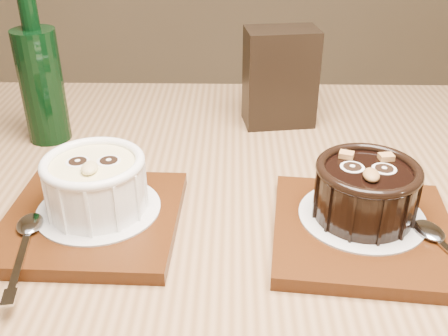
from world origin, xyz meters
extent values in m
cube|color=brown|center=(-0.24, 0.23, 0.73)|extent=(1.27, 0.90, 0.04)
cube|color=#44200B|center=(-0.39, 0.21, 0.76)|extent=(0.20, 0.20, 0.01)
cylinder|color=silver|center=(-0.38, 0.22, 0.77)|extent=(0.13, 0.13, 0.00)
cylinder|color=white|center=(-0.38, 0.22, 0.79)|extent=(0.10, 0.10, 0.05)
cylinder|color=#E2D58A|center=(-0.38, 0.22, 0.82)|extent=(0.09, 0.09, 0.00)
torus|color=white|center=(-0.38, 0.22, 0.82)|extent=(0.11, 0.11, 0.01)
cylinder|color=black|center=(-0.40, 0.22, 0.82)|extent=(0.02, 0.02, 0.00)
cylinder|color=black|center=(-0.37, 0.22, 0.82)|extent=(0.02, 0.02, 0.00)
ellipsoid|color=#CDBA78|center=(-0.38, 0.20, 0.82)|extent=(0.02, 0.02, 0.01)
cube|color=#44200B|center=(-0.11, 0.17, 0.76)|extent=(0.21, 0.21, 0.01)
cylinder|color=silver|center=(-0.11, 0.19, 0.77)|extent=(0.13, 0.13, 0.00)
cylinder|color=black|center=(-0.11, 0.19, 0.79)|extent=(0.10, 0.10, 0.05)
cylinder|color=black|center=(-0.11, 0.19, 0.82)|extent=(0.09, 0.09, 0.00)
torus|color=black|center=(-0.11, 0.19, 0.82)|extent=(0.10, 0.10, 0.01)
cylinder|color=black|center=(-0.12, 0.19, 0.82)|extent=(0.02, 0.02, 0.00)
cylinder|color=black|center=(-0.09, 0.19, 0.82)|extent=(0.02, 0.02, 0.00)
ellipsoid|color=brown|center=(-0.11, 0.17, 0.82)|extent=(0.02, 0.03, 0.01)
cube|color=#966131|center=(-0.12, 0.21, 0.82)|extent=(0.02, 0.02, 0.01)
cube|color=#966131|center=(-0.08, 0.21, 0.82)|extent=(0.02, 0.01, 0.01)
cube|color=black|center=(-0.15, 0.46, 0.82)|extent=(0.10, 0.07, 0.14)
cylinder|color=black|center=(-0.48, 0.43, 0.83)|extent=(0.06, 0.06, 0.15)
cylinder|color=black|center=(-0.48, 0.43, 0.93)|extent=(0.02, 0.02, 0.05)
camera|label=1|loc=(-0.28, -0.25, 1.08)|focal=42.00mm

